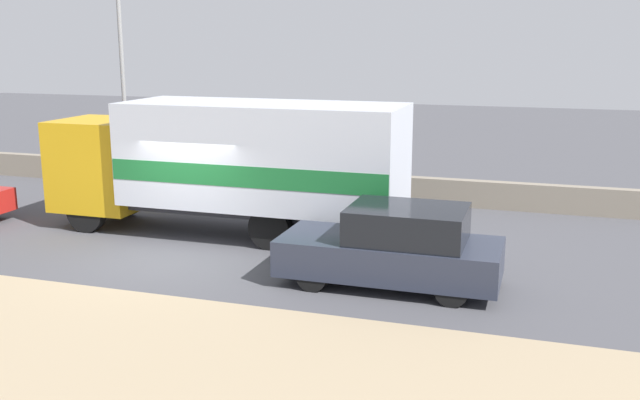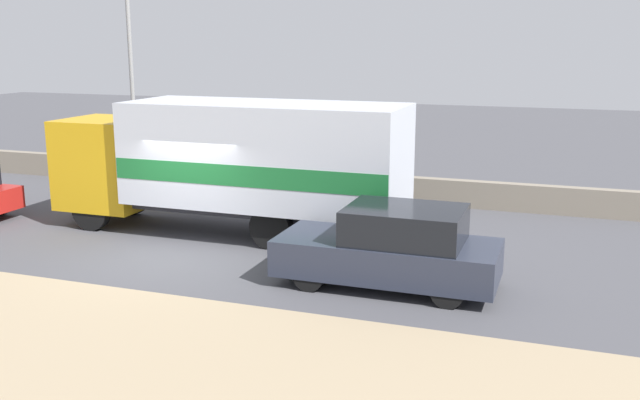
{
  "view_description": "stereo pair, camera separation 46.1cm",
  "coord_description": "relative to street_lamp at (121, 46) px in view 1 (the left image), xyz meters",
  "views": [
    {
      "loc": [
        7.99,
        -13.89,
        4.87
      ],
      "look_at": [
        3.26,
        0.81,
        1.36
      ],
      "focal_mm": 40.0,
      "sensor_mm": 36.0,
      "label": 1
    },
    {
      "loc": [
        8.42,
        -13.74,
        4.87
      ],
      "look_at": [
        3.26,
        0.81,
        1.36
      ],
      "focal_mm": 40.0,
      "sensor_mm": 36.0,
      "label": 2
    }
  ],
  "objects": [
    {
      "name": "box_truck",
      "position": [
        5.81,
        -4.26,
        -2.73
      ],
      "size": [
        9.13,
        2.55,
        3.35
      ],
      "rotation": [
        0.0,
        0.0,
        3.14
      ],
      "color": "gold",
      "rests_on": "ground_plane"
    },
    {
      "name": "car_hatchback",
      "position": [
        10.43,
        -6.76,
        -3.83
      ],
      "size": [
        4.4,
        1.85,
        1.64
      ],
      "rotation": [
        0.0,
        0.0,
        3.14
      ],
      "color": "#282D3D",
      "rests_on": "ground_plane"
    },
    {
      "name": "stone_wall_backdrop",
      "position": [
        5.2,
        0.69,
        -4.23
      ],
      "size": [
        60.0,
        0.35,
        0.8
      ],
      "color": "gray",
      "rests_on": "ground_plane"
    },
    {
      "name": "street_lamp",
      "position": [
        0.0,
        0.0,
        0.0
      ],
      "size": [
        0.56,
        0.28,
        8.12
      ],
      "color": "gray",
      "rests_on": "ground_plane"
    },
    {
      "name": "ground_plane",
      "position": [
        5.2,
        -6.32,
        -4.63
      ],
      "size": [
        80.0,
        80.0,
        0.0
      ],
      "primitive_type": "plane",
      "color": "#47474C"
    }
  ]
}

